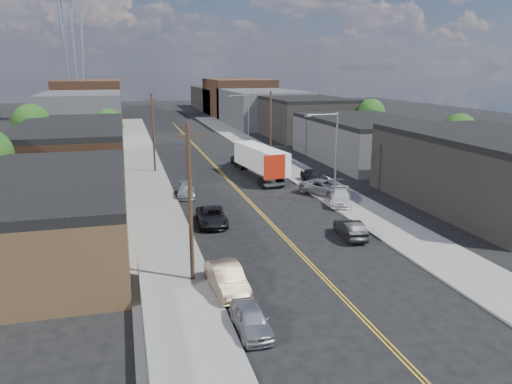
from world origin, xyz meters
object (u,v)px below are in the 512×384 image
semi_truck (257,159)px  car_ahead_truck (240,160)px  car_left_b (227,278)px  car_right_oncoming (350,229)px  car_left_c (212,217)px  car_right_lot_c (314,175)px  car_left_d (186,191)px  car_right_lot_b (340,197)px  car_right_lot_a (325,187)px  car_left_a (251,319)px

semi_truck → car_ahead_truck: 7.73m
car_left_b → car_right_oncoming: (11.40, 7.03, -0.09)m
car_left_b → car_left_c: size_ratio=0.95×
car_left_b → car_right_lot_c: size_ratio=1.16×
car_left_d → car_right_lot_b: 15.98m
car_left_b → car_ahead_truck: 40.20m
car_right_lot_a → car_ahead_truck: size_ratio=1.19×
car_right_oncoming → car_ahead_truck: car_right_oncoming is taller
car_right_lot_c → car_left_a: bearing=-126.6°
car_ahead_truck → semi_truck: bearing=-86.3°
car_right_lot_b → car_left_c: bearing=-144.7°
car_right_lot_a → car_right_lot_c: car_right_lot_a is taller
car_left_c → semi_truck: bearing=67.2°
car_right_oncoming → car_ahead_truck: (-1.44, 31.91, -0.08)m
car_right_oncoming → car_right_lot_a: bearing=-97.2°
car_right_lot_a → car_right_lot_c: (1.17, 6.00, -0.04)m
car_ahead_truck → car_right_lot_b: bearing=-77.8°
car_left_b → car_left_a: bearing=-91.1°
semi_truck → car_left_a: size_ratio=3.74×
car_left_d → car_right_lot_a: car_right_lot_a is taller
semi_truck → car_right_lot_c: bearing=-52.4°
car_left_d → car_right_oncoming: bearing=-49.5°
car_right_lot_a → car_right_lot_b: car_right_lot_a is taller
car_right_lot_c → car_right_lot_b: bearing=-106.6°
car_left_a → semi_truck: bearing=74.0°
car_right_oncoming → car_right_lot_c: car_right_lot_c is taller
car_right_lot_b → car_right_lot_c: size_ratio=1.11×
car_left_b → car_right_lot_a: (14.60, 20.00, 0.10)m
car_left_a → car_right_lot_c: 34.69m
car_left_b → car_ahead_truck: (9.96, 38.94, -0.18)m
car_left_c → car_left_b: bearing=-92.7°
car_left_d → car_right_lot_c: (15.32, 2.57, 0.24)m
semi_truck → car_left_c: semi_truck is taller
car_left_c → car_ahead_truck: size_ratio=1.14×
semi_truck → car_left_c: bearing=-123.8°
semi_truck → car_right_lot_c: size_ratio=3.53×
semi_truck → car_left_a: semi_truck is taller
car_left_c → car_left_a: bearing=-90.4°
car_left_c → car_right_oncoming: bearing=-28.3°
car_left_b → car_ahead_truck: size_ratio=1.08×
car_right_lot_a → car_right_lot_c: 6.11m
car_right_lot_b → car_ahead_truck: 23.41m
car_left_a → car_right_oncoming: size_ratio=0.92×
car_right_lot_a → car_right_lot_b: size_ratio=1.16×
semi_truck → car_ahead_truck: (-0.39, 7.57, -1.56)m
semi_truck → car_ahead_truck: semi_truck is taller
car_left_c → car_right_lot_b: car_right_lot_b is taller
car_ahead_truck → car_left_c: bearing=-107.7°
car_left_a → car_right_lot_c: (15.56, 31.00, 0.19)m
car_right_lot_c → car_left_c: bearing=-148.2°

